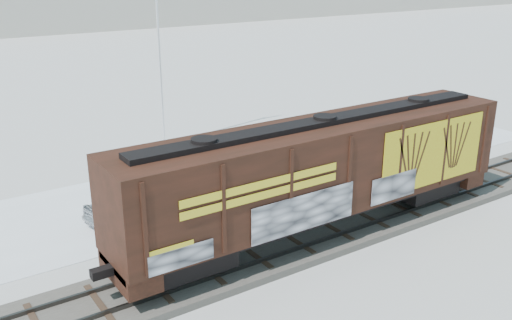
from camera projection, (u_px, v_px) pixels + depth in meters
ground at (331, 234)px, 23.97m from camera, size 500.00×500.00×0.00m
rail_track at (332, 231)px, 23.93m from camera, size 50.00×3.40×0.43m
parking_strip at (237, 180)px, 29.84m from camera, size 40.00×8.00×0.03m
hopper_railcar at (323, 169)px, 22.64m from camera, size 17.70×3.06×4.69m
flagpole at (162, 65)px, 34.05m from camera, size 2.30×0.90×13.11m
car_silver at (135, 201)px, 25.23m from camera, size 4.78×2.70×1.54m
car_white at (306, 156)px, 30.78m from camera, size 5.34×3.52×1.66m
car_dark at (269, 169)px, 29.17m from camera, size 5.53×2.85×1.54m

